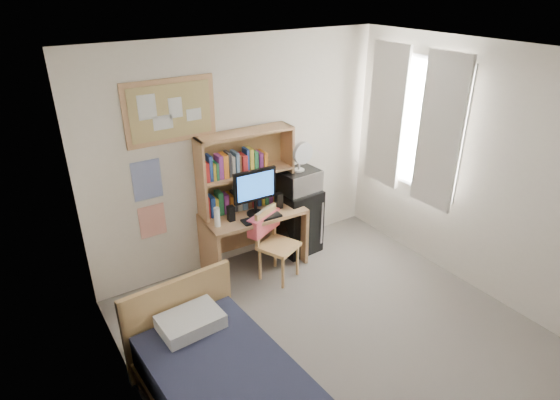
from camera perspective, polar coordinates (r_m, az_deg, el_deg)
floor at (r=4.55m, az=9.43°, el=-18.37°), size 3.60×4.20×0.02m
ceiling at (r=3.33m, az=12.77°, el=15.95°), size 3.60×4.20×0.02m
wall_back at (r=5.32m, az=-4.75°, el=5.52°), size 3.60×0.04×2.60m
wall_left at (r=3.00m, az=-15.94°, el=-13.17°), size 0.04×4.20×2.60m
wall_right at (r=5.08m, az=25.86°, el=1.95°), size 0.04×4.20×2.60m
window_unit at (r=5.60m, az=15.93°, el=8.92°), size 0.10×1.40×1.70m
curtain_left at (r=5.34m, az=18.89°, el=7.70°), size 0.04×0.55×1.70m
curtain_right at (r=5.84m, az=12.82°, el=9.94°), size 0.04×0.55×1.70m
bulletin_board at (r=4.81m, az=-13.22°, el=10.51°), size 0.94×0.03×0.64m
poster_wave at (r=4.94m, az=-15.92°, el=2.34°), size 0.30×0.01×0.42m
poster_japan at (r=5.14m, az=-15.30°, el=-2.47°), size 0.28×0.01×0.36m
desk at (r=5.46m, az=-3.20°, el=-4.80°), size 1.17×0.62×0.72m
desk_chair at (r=5.22m, az=-0.15°, el=-5.56°), size 0.55×0.55×0.83m
mini_fridge at (r=5.77m, az=2.08°, el=-2.45°), size 0.50×0.50×0.81m
hutch at (r=5.22m, az=-4.18°, el=3.61°), size 1.11×0.33×0.90m
monitor at (r=5.12m, az=-3.05°, el=0.96°), size 0.51×0.06×0.54m
keyboard at (r=5.12m, az=-2.25°, el=-2.22°), size 0.46×0.16×0.02m
speaker_left at (r=5.08m, az=-6.00°, el=-1.64°), size 0.07×0.07×0.17m
speaker_right at (r=5.33m, az=-0.16°, el=-0.08°), size 0.08×0.08×0.18m
water_bottle at (r=4.98m, az=-7.68°, el=-2.08°), size 0.07×0.07×0.22m
hoodie at (r=5.21m, az=-2.00°, el=-2.78°), size 0.47×0.31×0.22m
microwave at (r=5.53m, az=2.30°, el=2.36°), size 0.47×0.37×0.26m
desk_fan at (r=5.42m, az=2.35°, el=5.19°), size 0.27×0.27×0.32m
pillow at (r=4.00m, az=-10.85°, el=-14.34°), size 0.52×0.38×0.12m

